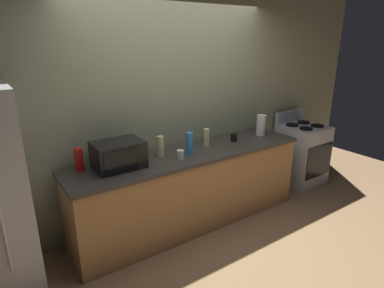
% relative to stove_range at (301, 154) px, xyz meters
% --- Properties ---
extents(ground_plane, '(8.00, 8.00, 0.00)m').
position_rel_stove_range_xyz_m(ground_plane, '(-2.00, -0.40, -0.46)').
color(ground_plane, '#93704C').
extents(back_wall, '(6.40, 0.10, 2.70)m').
position_rel_stove_range_xyz_m(back_wall, '(-2.00, 0.41, 0.89)').
color(back_wall, gray).
rests_on(back_wall, ground_plane).
extents(counter_run, '(2.84, 0.64, 0.90)m').
position_rel_stove_range_xyz_m(counter_run, '(-2.00, 0.00, -0.01)').
color(counter_run, '#B27F4C').
rests_on(counter_run, ground_plane).
extents(stove_range, '(0.60, 0.61, 1.08)m').
position_rel_stove_range_xyz_m(stove_range, '(0.00, 0.00, 0.00)').
color(stove_range, '#B7BABF').
rests_on(stove_range, ground_plane).
extents(microwave, '(0.48, 0.35, 0.27)m').
position_rel_stove_range_xyz_m(microwave, '(-2.84, 0.05, 0.57)').
color(microwave, black).
rests_on(microwave, counter_run).
extents(paper_towel_roll, '(0.12, 0.12, 0.27)m').
position_rel_stove_range_xyz_m(paper_towel_roll, '(-0.86, 0.05, 0.57)').
color(paper_towel_roll, white).
rests_on(paper_towel_roll, counter_run).
extents(bottle_spray_cleaner, '(0.08, 0.08, 0.25)m').
position_rel_stove_range_xyz_m(bottle_spray_cleaner, '(-2.05, -0.02, 0.56)').
color(bottle_spray_cleaner, '#338CE5').
rests_on(bottle_spray_cleaner, counter_run).
extents(bottle_vinegar, '(0.07, 0.07, 0.21)m').
position_rel_stove_range_xyz_m(bottle_vinegar, '(-1.72, 0.10, 0.54)').
color(bottle_vinegar, beige).
rests_on(bottle_vinegar, counter_run).
extents(bottle_hand_soap, '(0.08, 0.08, 0.23)m').
position_rel_stove_range_xyz_m(bottle_hand_soap, '(-2.35, 0.10, 0.55)').
color(bottle_hand_soap, beige).
rests_on(bottle_hand_soap, counter_run).
extents(bottle_hot_sauce, '(0.08, 0.08, 0.23)m').
position_rel_stove_range_xyz_m(bottle_hot_sauce, '(-3.19, 0.19, 0.55)').
color(bottle_hot_sauce, red).
rests_on(bottle_hot_sauce, counter_run).
extents(mug_white, '(0.08, 0.08, 0.09)m').
position_rel_stove_range_xyz_m(mug_white, '(-2.21, -0.09, 0.49)').
color(mug_white, white).
rests_on(mug_white, counter_run).
extents(mug_black, '(0.08, 0.08, 0.10)m').
position_rel_stove_range_xyz_m(mug_black, '(-1.34, 0.05, 0.49)').
color(mug_black, black).
rests_on(mug_black, counter_run).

